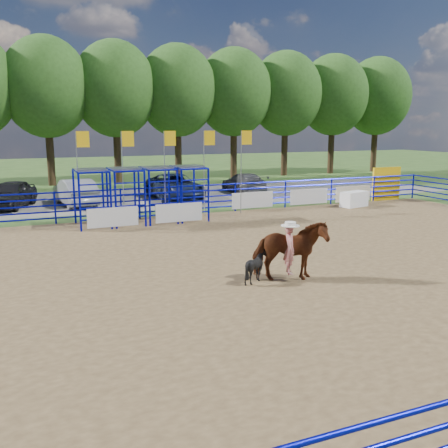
{
  "coord_description": "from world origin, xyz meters",
  "views": [
    {
      "loc": [
        -7.6,
        -13.65,
        4.45
      ],
      "look_at": [
        -1.43,
        1.0,
        1.3
      ],
      "focal_mm": 40.0,
      "sensor_mm": 36.0,
      "label": 1
    }
  ],
  "objects_px": {
    "car_b": "(75,192)",
    "car_d": "(244,183)",
    "horse_and_rider": "(290,249)",
    "car_a": "(11,194)",
    "calf": "(256,266)",
    "announcer_table": "(354,199)",
    "car_c": "(175,187)"
  },
  "relations": [
    {
      "from": "horse_and_rider",
      "to": "calf",
      "type": "distance_m",
      "value": 1.08
    },
    {
      "from": "car_a",
      "to": "car_c",
      "type": "bearing_deg",
      "value": 18.41
    },
    {
      "from": "car_b",
      "to": "horse_and_rider",
      "type": "bearing_deg",
      "value": 95.28
    },
    {
      "from": "calf",
      "to": "car_b",
      "type": "xyz_separation_m",
      "value": [
        -3.1,
        16.69,
        0.27
      ]
    },
    {
      "from": "car_a",
      "to": "calf",
      "type": "bearing_deg",
      "value": -48.13
    },
    {
      "from": "car_d",
      "to": "car_b",
      "type": "bearing_deg",
      "value": 7.71
    },
    {
      "from": "calf",
      "to": "horse_and_rider",
      "type": "bearing_deg",
      "value": -94.01
    },
    {
      "from": "calf",
      "to": "car_a",
      "type": "distance_m",
      "value": 18.37
    },
    {
      "from": "car_b",
      "to": "car_d",
      "type": "xyz_separation_m",
      "value": [
        11.07,
        1.18,
        -0.09
      ]
    },
    {
      "from": "announcer_table",
      "to": "car_d",
      "type": "distance_m",
      "value": 8.4
    },
    {
      "from": "horse_and_rider",
      "to": "car_a",
      "type": "relative_size",
      "value": 0.56
    },
    {
      "from": "calf",
      "to": "car_a",
      "type": "bearing_deg",
      "value": 31.49
    },
    {
      "from": "car_a",
      "to": "car_b",
      "type": "relative_size",
      "value": 0.96
    },
    {
      "from": "horse_and_rider",
      "to": "car_d",
      "type": "xyz_separation_m",
      "value": [
        7.03,
        18.12,
        -0.3
      ]
    },
    {
      "from": "car_c",
      "to": "car_d",
      "type": "xyz_separation_m",
      "value": [
        5.19,
        1.14,
        -0.11
      ]
    },
    {
      "from": "calf",
      "to": "car_b",
      "type": "distance_m",
      "value": 16.98
    },
    {
      "from": "car_b",
      "to": "car_d",
      "type": "bearing_deg",
      "value": 177.95
    },
    {
      "from": "car_b",
      "to": "car_d",
      "type": "relative_size",
      "value": 1.01
    },
    {
      "from": "calf",
      "to": "car_d",
      "type": "height_order",
      "value": "car_d"
    },
    {
      "from": "calf",
      "to": "announcer_table",
      "type": "bearing_deg",
      "value": -36.85
    },
    {
      "from": "calf",
      "to": "car_a",
      "type": "relative_size",
      "value": 0.22
    },
    {
      "from": "horse_and_rider",
      "to": "car_d",
      "type": "relative_size",
      "value": 0.54
    },
    {
      "from": "horse_and_rider",
      "to": "car_a",
      "type": "distance_m",
      "value": 18.95
    },
    {
      "from": "car_a",
      "to": "car_b",
      "type": "height_order",
      "value": "car_b"
    },
    {
      "from": "announcer_table",
      "to": "car_c",
      "type": "height_order",
      "value": "car_c"
    },
    {
      "from": "announcer_table",
      "to": "car_c",
      "type": "xyz_separation_m",
      "value": [
        -8.27,
        6.67,
        0.33
      ]
    },
    {
      "from": "horse_and_rider",
      "to": "car_a",
      "type": "xyz_separation_m",
      "value": [
        -7.42,
        17.44,
        -0.22
      ]
    },
    {
      "from": "announcer_table",
      "to": "calf",
      "type": "xyz_separation_m",
      "value": [
        -11.06,
        -10.06,
        0.05
      ]
    },
    {
      "from": "car_a",
      "to": "car_b",
      "type": "xyz_separation_m",
      "value": [
        3.38,
        -0.5,
        0.01
      ]
    },
    {
      "from": "horse_and_rider",
      "to": "car_c",
      "type": "height_order",
      "value": "horse_and_rider"
    },
    {
      "from": "announcer_table",
      "to": "horse_and_rider",
      "type": "xyz_separation_m",
      "value": [
        -10.11,
        -10.31,
        0.53
      ]
    },
    {
      "from": "car_b",
      "to": "announcer_table",
      "type": "bearing_deg",
      "value": 146.75
    }
  ]
}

